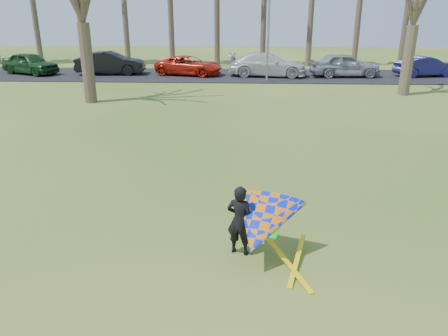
{
  "coord_description": "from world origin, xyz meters",
  "views": [
    {
      "loc": [
        0.51,
        -8.57,
        5.06
      ],
      "look_at": [
        0.0,
        2.0,
        1.1
      ],
      "focal_mm": 35.0,
      "sensor_mm": 36.0,
      "label": 1
    }
  ],
  "objects_px": {
    "car_2": "(189,65)",
    "car_5": "(426,66)",
    "streetlight": "(271,15)",
    "kite_flyer": "(260,223)",
    "car_0": "(30,63)",
    "car_3": "(268,65)",
    "car_1": "(110,63)",
    "car_4": "(345,65)"
  },
  "relations": [
    {
      "from": "car_2",
      "to": "car_5",
      "type": "distance_m",
      "value": 17.63
    },
    {
      "from": "streetlight",
      "to": "car_5",
      "type": "bearing_deg",
      "value": 14.5
    },
    {
      "from": "kite_flyer",
      "to": "car_0",
      "type": "bearing_deg",
      "value": 123.65
    },
    {
      "from": "car_0",
      "to": "car_3",
      "type": "xyz_separation_m",
      "value": [
        18.18,
        -0.19,
        0.04
      ]
    },
    {
      "from": "streetlight",
      "to": "kite_flyer",
      "type": "distance_m",
      "value": 22.86
    },
    {
      "from": "car_1",
      "to": "kite_flyer",
      "type": "distance_m",
      "value": 27.6
    },
    {
      "from": "streetlight",
      "to": "kite_flyer",
      "type": "relative_size",
      "value": 3.35
    },
    {
      "from": "streetlight",
      "to": "kite_flyer",
      "type": "bearing_deg",
      "value": -93.31
    },
    {
      "from": "car_3",
      "to": "kite_flyer",
      "type": "xyz_separation_m",
      "value": [
        -1.3,
        -25.16,
        -0.06
      ]
    },
    {
      "from": "car_1",
      "to": "car_5",
      "type": "height_order",
      "value": "car_1"
    },
    {
      "from": "car_5",
      "to": "streetlight",
      "type": "bearing_deg",
      "value": 92.94
    },
    {
      "from": "car_1",
      "to": "car_2",
      "type": "relative_size",
      "value": 1.02
    },
    {
      "from": "car_1",
      "to": "car_2",
      "type": "xyz_separation_m",
      "value": [
        6.02,
        -0.0,
        -0.14
      ]
    },
    {
      "from": "car_1",
      "to": "car_4",
      "type": "relative_size",
      "value": 1.02
    },
    {
      "from": "streetlight",
      "to": "car_4",
      "type": "xyz_separation_m",
      "value": [
        5.69,
        2.62,
        -3.55
      ]
    },
    {
      "from": "car_5",
      "to": "kite_flyer",
      "type": "relative_size",
      "value": 1.86
    },
    {
      "from": "car_2",
      "to": "car_5",
      "type": "relative_size",
      "value": 1.13
    },
    {
      "from": "car_2",
      "to": "car_5",
      "type": "height_order",
      "value": "car_5"
    },
    {
      "from": "car_5",
      "to": "kite_flyer",
      "type": "xyz_separation_m",
      "value": [
        -13.01,
        -25.56,
        0.05
      ]
    },
    {
      "from": "car_1",
      "to": "car_5",
      "type": "bearing_deg",
      "value": -93.64
    },
    {
      "from": "streetlight",
      "to": "car_4",
      "type": "relative_size",
      "value": 1.59
    },
    {
      "from": "car_4",
      "to": "car_5",
      "type": "xyz_separation_m",
      "value": [
        6.01,
        0.41,
        -0.12
      ]
    },
    {
      "from": "streetlight",
      "to": "car_5",
      "type": "xyz_separation_m",
      "value": [
        11.71,
        3.03,
        -3.67
      ]
    },
    {
      "from": "car_0",
      "to": "car_3",
      "type": "height_order",
      "value": "car_3"
    },
    {
      "from": "streetlight",
      "to": "car_2",
      "type": "distance_m",
      "value": 7.58
    },
    {
      "from": "car_2",
      "to": "car_0",
      "type": "bearing_deg",
      "value": 104.09
    },
    {
      "from": "car_3",
      "to": "car_0",
      "type": "bearing_deg",
      "value": 94.21
    },
    {
      "from": "streetlight",
      "to": "kite_flyer",
      "type": "height_order",
      "value": "streetlight"
    },
    {
      "from": "car_0",
      "to": "car_1",
      "type": "bearing_deg",
      "value": -64.09
    },
    {
      "from": "car_0",
      "to": "car_1",
      "type": "relative_size",
      "value": 0.92
    },
    {
      "from": "streetlight",
      "to": "car_0",
      "type": "distance_m",
      "value": 18.74
    },
    {
      "from": "streetlight",
      "to": "kite_flyer",
      "type": "xyz_separation_m",
      "value": [
        -1.3,
        -22.53,
        -3.62
      ]
    },
    {
      "from": "streetlight",
      "to": "car_4",
      "type": "bearing_deg",
      "value": 24.69
    },
    {
      "from": "car_4",
      "to": "car_5",
      "type": "bearing_deg",
      "value": -89.62
    },
    {
      "from": "car_3",
      "to": "car_5",
      "type": "bearing_deg",
      "value": -83.23
    },
    {
      "from": "car_1",
      "to": "car_3",
      "type": "height_order",
      "value": "car_1"
    },
    {
      "from": "car_0",
      "to": "car_4",
      "type": "distance_m",
      "value": 23.87
    },
    {
      "from": "car_2",
      "to": "streetlight",
      "type": "bearing_deg",
      "value": -102.71
    },
    {
      "from": "car_2",
      "to": "car_3",
      "type": "distance_m",
      "value": 5.94
    },
    {
      "from": "car_0",
      "to": "kite_flyer",
      "type": "bearing_deg",
      "value": -121.46
    },
    {
      "from": "car_2",
      "to": "kite_flyer",
      "type": "distance_m",
      "value": 25.88
    },
    {
      "from": "car_2",
      "to": "kite_flyer",
      "type": "relative_size",
      "value": 2.11
    }
  ]
}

